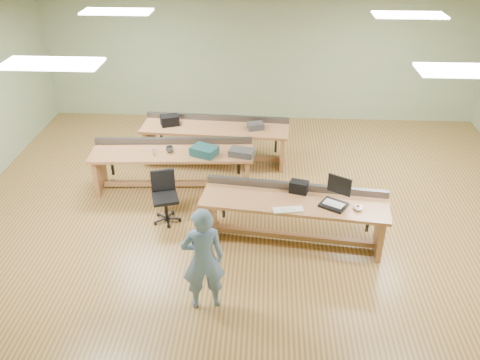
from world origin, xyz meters
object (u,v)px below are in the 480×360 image
Objects in this scene: workbench_front at (294,210)px; workbench_mid at (173,160)px; task_chair at (165,203)px; drinks_can at (154,152)px; mug at (170,149)px; parts_bin_grey at (242,152)px; laptop_base at (334,205)px; camera_bag at (299,187)px; person at (203,259)px; workbench_back at (216,135)px; parts_bin_teal at (204,151)px.

workbench_front is 2.61m from workbench_mid.
drinks_can is (-0.33, 0.89, 0.50)m from task_chair.
drinks_can is (-0.26, -0.12, 0.01)m from mug.
parts_bin_grey is at bearing 128.54° from workbench_front.
task_chair is at bearing 174.57° from workbench_front.
mug is at bearing -179.75° from laptop_base.
drinks_can is at bearing 171.55° from camera_bag.
camera_bag is 2.55m from mug.
person is 4.11× the size of laptop_base.
laptop_base is at bearing -156.56° from person.
task_chair is at bearing -170.28° from camera_bag.
workbench_back is 10.65× the size of camera_bag.
person is 2.92m from parts_bin_teal.
workbench_mid is 0.25m from mug.
person is at bearing -72.35° from mug.
task_chair is (-0.87, 1.96, -0.44)m from person.
parts_bin_grey reaches higher than task_chair.
drinks_can reaches higher than task_chair.
workbench_back is at bearing 138.32° from camera_bag.
parts_bin_grey is (0.58, -1.22, 0.25)m from workbench_back.
workbench_back is at bearing 86.64° from parts_bin_teal.
camera_bag is (-0.50, 0.37, 0.07)m from laptop_base.
workbench_front is 6.66× the size of parts_bin_teal.
parts_bin_teal is 0.89m from drinks_can.
parts_bin_teal is at bearing 144.35° from workbench_front.
workbench_back is at bearing -100.30° from person.
workbench_mid is (-2.12, 1.52, 0.00)m from workbench_front.
parts_bin_grey is (-0.87, 1.41, 0.25)m from workbench_front.
person is (0.91, -3.02, 0.20)m from workbench_mid.
laptop_base is at bearing -20.80° from camera_bag.
workbench_front is 0.98× the size of workbench_back.
parts_bin_grey is at bearing -110.33° from person.
workbench_back is at bearing 57.19° from task_chair.
laptop_base is at bearing -50.84° from workbench_back.
mug is at bearing 152.63° from workbench_front.
drinks_can is (-0.89, -0.05, -0.01)m from parts_bin_teal.
workbench_mid is 23.65× the size of drinks_can.
person is 2.23m from laptop_base.
workbench_back is 3.45m from laptop_base.
task_chair is at bearing -102.88° from workbench_back.
parts_bin_grey reaches higher than mug.
person is 1.76× the size of task_chair.
drinks_can is (-2.49, 1.13, -0.03)m from camera_bag.
parts_bin_grey is (0.66, 0.01, -0.02)m from parts_bin_teal.
laptop_base is (0.57, -0.15, 0.21)m from workbench_front.
person reaches higher than laptop_base.
drinks_can is at bearing -176.62° from parts_bin_teal.
camera_bag is at bearing -34.40° from workbench_mid.
task_chair reaches higher than workbench_back.
laptop_base is 2.76m from task_chair.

